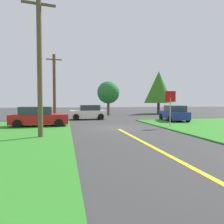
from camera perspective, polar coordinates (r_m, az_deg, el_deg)
ground_plane at (r=17.71m, az=1.00°, el=-3.95°), size 120.00×120.00×0.00m
lane_stripe_center at (r=10.14m, az=10.89°, el=-8.98°), size 0.20×14.00×0.01m
stop_sign at (r=18.42m, az=14.33°, el=2.56°), size 0.84×0.12×2.84m
parked_car_near_building at (r=19.11m, az=-17.88°, el=-1.16°), size 4.52×2.09×1.62m
car_approaching_junction at (r=25.96m, az=-5.91°, el=-0.07°), size 4.00×2.00×1.62m
car_on_crossroad at (r=24.12m, az=15.18°, el=-0.35°), size 2.41×4.66×1.62m
utility_pole_near at (r=13.38m, az=-17.60°, el=11.45°), size 1.79×0.45×7.95m
utility_pole_mid at (r=28.38m, az=-14.18°, el=6.35°), size 1.80×0.41×7.62m
oak_tree_left at (r=38.24m, az=11.54°, el=6.07°), size 4.68×4.68×6.92m
pine_tree_center at (r=33.62m, az=-0.92°, el=4.88°), size 3.27×3.27×4.98m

